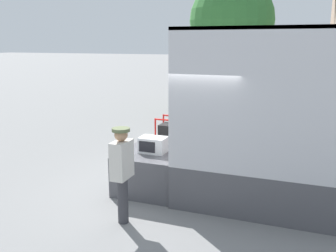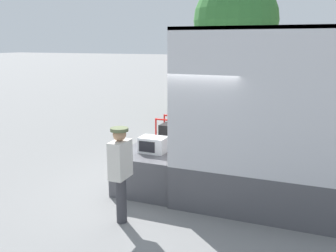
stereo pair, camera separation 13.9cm
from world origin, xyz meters
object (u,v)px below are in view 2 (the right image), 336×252
portable_generator (173,133)px  worker_person (120,166)px  street_tree (236,21)px  microwave (153,145)px

portable_generator → worker_person: worker_person is taller
portable_generator → street_tree: street_tree is taller
microwave → portable_generator: portable_generator is taller
microwave → worker_person: size_ratio=0.32×
microwave → worker_person: (0.09, -1.53, 0.04)m
worker_person → street_tree: size_ratio=0.30×
microwave → portable_generator: size_ratio=0.90×
worker_person → microwave: bearing=93.4°
microwave → street_tree: 9.29m
portable_generator → worker_person: 2.41m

